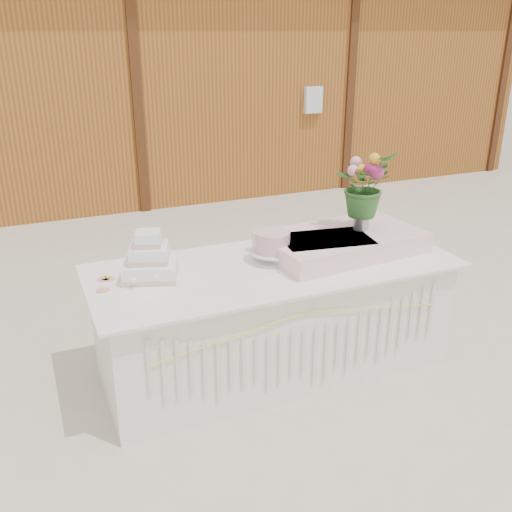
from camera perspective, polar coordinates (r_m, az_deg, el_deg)
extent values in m
plane|color=beige|center=(4.08, 1.67, -10.89)|extent=(80.00, 80.00, 0.00)
cube|color=#97571F|center=(9.26, -14.52, 16.76)|extent=(12.00, 4.00, 3.00)
cube|color=white|center=(3.89, 1.73, -6.23)|extent=(2.28, 0.88, 0.75)
cube|color=white|center=(3.73, 1.80, -1.00)|extent=(2.40, 1.00, 0.02)
cube|color=white|center=(3.59, -10.53, -1.20)|extent=(0.40, 0.40, 0.11)
cube|color=#DCA68B|center=(3.60, -10.49, -1.67)|extent=(0.41, 0.41, 0.02)
cube|color=white|center=(3.55, -10.64, 0.33)|extent=(0.29, 0.29, 0.10)
cube|color=#DCA68B|center=(3.56, -10.61, -0.08)|extent=(0.30, 0.30, 0.02)
cube|color=white|center=(3.52, -10.74, 1.74)|extent=(0.19, 0.19, 0.09)
cube|color=#DCA68B|center=(3.53, -10.72, 1.39)|extent=(0.20, 0.20, 0.02)
cylinder|color=silver|center=(3.77, 1.66, -0.46)|extent=(0.25, 0.25, 0.02)
cylinder|color=silver|center=(3.76, 1.66, -0.02)|extent=(0.07, 0.07, 0.05)
cylinder|color=silver|center=(3.75, 1.67, 0.39)|extent=(0.29, 0.29, 0.01)
cylinder|color=#EDABB2|center=(3.72, 1.68, 1.44)|extent=(0.23, 0.23, 0.13)
cube|color=#FFCDCD|center=(3.97, 8.58, 1.39)|extent=(1.13, 0.72, 0.14)
cylinder|color=#A8A8AD|center=(4.01, 10.48, 3.66)|extent=(0.11, 0.11, 0.15)
imported|color=#2F5E25|center=(3.94, 10.77, 7.69)|extent=(0.50, 0.47, 0.43)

